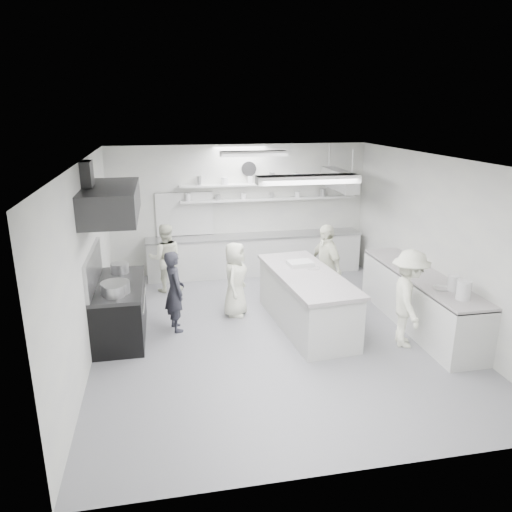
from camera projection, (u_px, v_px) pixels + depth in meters
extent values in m
cube|color=gray|center=(273.00, 333.00, 8.54)|extent=(6.00, 7.00, 0.02)
cube|color=white|center=(275.00, 159.00, 7.66)|extent=(6.00, 7.00, 0.02)
cube|color=silver|center=(240.00, 210.00, 11.38)|extent=(6.00, 0.04, 3.00)
cube|color=silver|center=(353.00, 348.00, 4.81)|extent=(6.00, 0.04, 3.00)
cube|color=silver|center=(86.00, 261.00, 7.55)|extent=(0.04, 7.00, 3.00)
cube|color=silver|center=(437.00, 242.00, 8.65)|extent=(0.04, 7.00, 3.00)
cube|color=black|center=(120.00, 311.00, 8.30)|extent=(0.80, 1.80, 0.90)
cube|color=#2D2D2E|center=(111.00, 202.00, 7.75)|extent=(0.85, 2.00, 0.50)
cube|color=silver|center=(255.00, 255.00, 11.46)|extent=(5.00, 0.60, 0.92)
cube|color=silver|center=(271.00, 199.00, 11.32)|extent=(4.20, 0.26, 0.04)
cube|color=silver|center=(271.00, 184.00, 11.21)|extent=(4.20, 0.26, 0.04)
cube|color=black|center=(185.00, 214.00, 11.14)|extent=(1.30, 0.04, 1.00)
cylinder|color=white|center=(249.00, 169.00, 11.11)|extent=(0.32, 0.05, 0.32)
cube|color=silver|center=(419.00, 301.00, 8.70)|extent=(0.74, 3.30, 0.94)
cube|color=#A9A9AA|center=(339.00, 180.00, 10.48)|extent=(0.30, 1.60, 0.40)
cube|color=silver|center=(308.00, 179.00, 5.99)|extent=(1.30, 0.25, 0.10)
cube|color=silver|center=(254.00, 154.00, 9.37)|extent=(1.30, 0.25, 0.10)
cube|color=silver|center=(306.00, 301.00, 8.68)|extent=(1.18, 2.65, 0.95)
cylinder|color=#A9A9AA|center=(115.00, 289.00, 7.72)|extent=(0.46, 0.46, 0.22)
imported|color=#292931|center=(175.00, 291.00, 8.45)|extent=(0.47, 0.60, 1.45)
imported|color=white|center=(165.00, 258.00, 10.28)|extent=(0.73, 0.58, 1.47)
imported|color=white|center=(235.00, 279.00, 9.08)|extent=(0.69, 0.82, 1.42)
imported|color=white|center=(325.00, 267.00, 9.35)|extent=(0.62, 1.06, 1.69)
imported|color=white|center=(408.00, 299.00, 7.87)|extent=(0.89, 1.19, 1.64)
imported|color=#A9A9AA|center=(313.00, 269.00, 8.81)|extent=(0.29, 0.29, 0.06)
imported|color=silver|center=(288.00, 262.00, 9.22)|extent=(0.19, 0.19, 0.06)
imported|color=silver|center=(441.00, 289.00, 7.85)|extent=(0.34, 0.34, 0.06)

